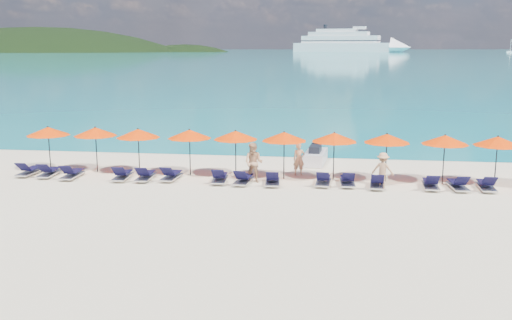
# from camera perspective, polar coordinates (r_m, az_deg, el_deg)

# --- Properties ---
(ground) EXTENTS (1400.00, 1400.00, 0.00)m
(ground) POSITION_cam_1_polar(r_m,az_deg,el_deg) (22.56, -1.03, -4.48)
(ground) COLOR beige
(sea) EXTENTS (1600.00, 1300.00, 0.01)m
(sea) POSITION_cam_1_polar(r_m,az_deg,el_deg) (681.48, 7.61, 10.74)
(sea) COLOR #1FA9B2
(sea) RESTS_ON ground
(headland_main) EXTENTS (374.00, 242.00, 126.50)m
(headland_main) POSITION_cam_1_polar(r_m,az_deg,el_deg) (639.67, -20.72, 6.67)
(headland_main) COLOR black
(headland_main) RESTS_ON ground
(headland_small) EXTENTS (162.00, 126.00, 85.50)m
(headland_small) POSITION_cam_1_polar(r_m,az_deg,el_deg) (602.73, -7.06, 7.35)
(headland_small) COLOR black
(headland_small) RESTS_ON ground
(cruise_ship) EXTENTS (120.17, 50.42, 33.26)m
(cruise_ship) POSITION_cam_1_polar(r_m,az_deg,el_deg) (601.66, 9.58, 11.43)
(cruise_ship) COLOR white
(cruise_ship) RESTS_ON ground
(sailboat_near) EXTENTS (6.36, 2.12, 11.67)m
(sailboat_near) POSITION_cam_1_polar(r_m,az_deg,el_deg) (560.06, 24.07, 9.88)
(sailboat_near) COLOR white
(sailboat_near) RESTS_ON ground
(jetski) EXTENTS (1.25, 2.79, 0.96)m
(jetski) POSITION_cam_1_polar(r_m,az_deg,el_deg) (30.45, 5.97, 0.39)
(jetski) COLOR silver
(jetski) RESTS_ON ground
(beachgoer_a) EXTENTS (0.64, 0.50, 1.57)m
(beachgoer_a) POSITION_cam_1_polar(r_m,az_deg,el_deg) (27.53, 4.31, 0.07)
(beachgoer_a) COLOR tan
(beachgoer_a) RESTS_ON ground
(beachgoer_b) EXTENTS (0.98, 0.69, 1.84)m
(beachgoer_b) POSITION_cam_1_polar(r_m,az_deg,el_deg) (25.97, -0.24, -0.27)
(beachgoer_b) COLOR tan
(beachgoer_b) RESTS_ON ground
(beachgoer_c) EXTENTS (1.06, 0.69, 1.51)m
(beachgoer_c) POSITION_cam_1_polar(r_m,az_deg,el_deg) (25.96, 12.56, -0.92)
(beachgoer_c) COLOR tan
(beachgoer_c) RESTS_ON ground
(umbrella_0) EXTENTS (2.10, 2.10, 2.28)m
(umbrella_0) POSITION_cam_1_polar(r_m,az_deg,el_deg) (29.94, -20.08, 2.72)
(umbrella_0) COLOR black
(umbrella_0) RESTS_ON ground
(umbrella_1) EXTENTS (2.10, 2.10, 2.28)m
(umbrella_1) POSITION_cam_1_polar(r_m,az_deg,el_deg) (29.07, -15.77, 2.74)
(umbrella_1) COLOR black
(umbrella_1) RESTS_ON ground
(umbrella_2) EXTENTS (2.10, 2.10, 2.28)m
(umbrella_2) POSITION_cam_1_polar(r_m,az_deg,el_deg) (28.04, -11.71, 2.63)
(umbrella_2) COLOR black
(umbrella_2) RESTS_ON ground
(umbrella_3) EXTENTS (2.10, 2.10, 2.28)m
(umbrella_3) POSITION_cam_1_polar(r_m,az_deg,el_deg) (27.40, -6.67, 2.59)
(umbrella_3) COLOR black
(umbrella_3) RESTS_ON ground
(umbrella_4) EXTENTS (2.10, 2.10, 2.28)m
(umbrella_4) POSITION_cam_1_polar(r_m,az_deg,el_deg) (26.89, -2.06, 2.50)
(umbrella_4) COLOR black
(umbrella_4) RESTS_ON ground
(umbrella_5) EXTENTS (2.10, 2.10, 2.28)m
(umbrella_5) POSITION_cam_1_polar(r_m,az_deg,el_deg) (26.49, 2.83, 2.36)
(umbrella_5) COLOR black
(umbrella_5) RESTS_ON ground
(umbrella_6) EXTENTS (2.10, 2.10, 2.28)m
(umbrella_6) POSITION_cam_1_polar(r_m,az_deg,el_deg) (26.52, 7.84, 2.28)
(umbrella_6) COLOR black
(umbrella_6) RESTS_ON ground
(umbrella_7) EXTENTS (2.10, 2.10, 2.28)m
(umbrella_7) POSITION_cam_1_polar(r_m,az_deg,el_deg) (26.62, 12.97, 2.13)
(umbrella_7) COLOR black
(umbrella_7) RESTS_ON ground
(umbrella_8) EXTENTS (2.10, 2.10, 2.28)m
(umbrella_8) POSITION_cam_1_polar(r_m,az_deg,el_deg) (26.93, 18.38, 1.94)
(umbrella_8) COLOR black
(umbrella_8) RESTS_ON ground
(umbrella_9) EXTENTS (2.10, 2.10, 2.28)m
(umbrella_9) POSITION_cam_1_polar(r_m,az_deg,el_deg) (27.37, 23.02, 1.75)
(umbrella_9) COLOR black
(umbrella_9) RESTS_ON ground
(lounger_0) EXTENTS (0.65, 1.71, 0.66)m
(lounger_0) POSITION_cam_1_polar(r_m,az_deg,el_deg) (29.64, -21.72, -0.98)
(lounger_0) COLOR silver
(lounger_0) RESTS_ON ground
(lounger_1) EXTENTS (0.73, 1.74, 0.66)m
(lounger_1) POSITION_cam_1_polar(r_m,az_deg,el_deg) (29.01, -19.98, -1.11)
(lounger_1) COLOR silver
(lounger_1) RESTS_ON ground
(lounger_2) EXTENTS (0.68, 1.72, 0.66)m
(lounger_2) POSITION_cam_1_polar(r_m,az_deg,el_deg) (28.27, -17.93, -1.29)
(lounger_2) COLOR silver
(lounger_2) RESTS_ON ground
(lounger_3) EXTENTS (0.76, 1.75, 0.66)m
(lounger_3) POSITION_cam_1_polar(r_m,az_deg,el_deg) (27.33, -13.22, -1.46)
(lounger_3) COLOR silver
(lounger_3) RESTS_ON ground
(lounger_4) EXTENTS (0.71, 1.73, 0.66)m
(lounger_4) POSITION_cam_1_polar(r_m,az_deg,el_deg) (27.01, -11.01, -1.51)
(lounger_4) COLOR silver
(lounger_4) RESTS_ON ground
(lounger_5) EXTENTS (0.73, 1.74, 0.66)m
(lounger_5) POSITION_cam_1_polar(r_m,az_deg,el_deg) (26.85, -8.47, -1.51)
(lounger_5) COLOR silver
(lounger_5) RESTS_ON ground
(lounger_6) EXTENTS (0.74, 1.74, 0.66)m
(lounger_6) POSITION_cam_1_polar(r_m,az_deg,el_deg) (26.14, -3.65, -1.75)
(lounger_6) COLOR silver
(lounger_6) RESTS_ON ground
(lounger_7) EXTENTS (0.77, 1.75, 0.66)m
(lounger_7) POSITION_cam_1_polar(r_m,az_deg,el_deg) (25.82, -1.26, -1.90)
(lounger_7) COLOR silver
(lounger_7) RESTS_ON ground
(lounger_8) EXTENTS (0.76, 1.75, 0.66)m
(lounger_8) POSITION_cam_1_polar(r_m,az_deg,el_deg) (25.65, 1.66, -1.99)
(lounger_8) COLOR silver
(lounger_8) RESTS_ON ground
(lounger_9) EXTENTS (0.69, 1.73, 0.66)m
(lounger_9) POSITION_cam_1_polar(r_m,az_deg,el_deg) (25.76, 6.75, -2.01)
(lounger_9) COLOR silver
(lounger_9) RESTS_ON ground
(lounger_10) EXTENTS (0.69, 1.72, 0.66)m
(lounger_10) POSITION_cam_1_polar(r_m,az_deg,el_deg) (25.81, 9.13, -2.05)
(lounger_10) COLOR silver
(lounger_10) RESTS_ON ground
(lounger_11) EXTENTS (0.74, 1.74, 0.66)m
(lounger_11) POSITION_cam_1_polar(r_m,az_deg,el_deg) (25.67, 12.04, -2.23)
(lounger_11) COLOR silver
(lounger_11) RESTS_ON ground
(lounger_12) EXTENTS (0.70, 1.73, 0.66)m
(lounger_12) POSITION_cam_1_polar(r_m,az_deg,el_deg) (26.09, 17.07, -2.27)
(lounger_12) COLOR silver
(lounger_12) RESTS_ON ground
(lounger_13) EXTENTS (0.75, 1.74, 0.66)m
(lounger_13) POSITION_cam_1_polar(r_m,az_deg,el_deg) (26.30, 19.54, -2.32)
(lounger_13) COLOR silver
(lounger_13) RESTS_ON ground
(lounger_14) EXTENTS (0.68, 1.72, 0.66)m
(lounger_14) POSITION_cam_1_polar(r_m,az_deg,el_deg) (26.65, 22.04, -2.32)
(lounger_14) COLOR silver
(lounger_14) RESTS_ON ground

